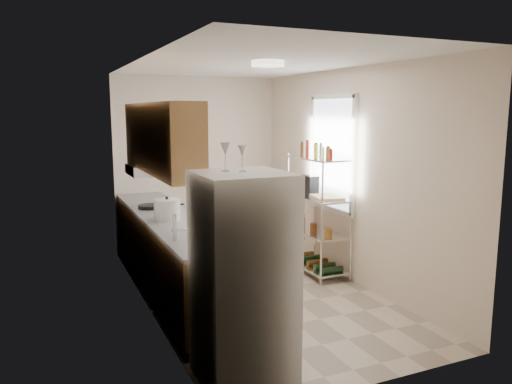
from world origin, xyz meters
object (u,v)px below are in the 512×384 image
Objects in this scene: cutting_board at (327,197)px; refrigerator at (243,279)px; rice_cooker at (167,210)px; espresso_machine at (310,184)px; frying_pan_large at (149,207)px.

refrigerator is at bearing -135.54° from cutting_board.
rice_cooker is (-0.10, 1.95, 0.20)m from refrigerator.
refrigerator is at bearing -129.76° from espresso_machine.
refrigerator is 1.96m from rice_cooker.
rice_cooker is at bearing 92.89° from refrigerator.
cutting_board is (2.06, -0.81, 0.10)m from frying_pan_large.
frying_pan_large is (-0.05, 0.73, -0.09)m from rice_cooker.
refrigerator is 3.87× the size of cutting_board.
frying_pan_large is 0.62× the size of cutting_board.
refrigerator reaches higher than rice_cooker.
rice_cooker is 2.05m from espresso_machine.
espresso_machine reaches higher than frying_pan_large.
espresso_machine reaches higher than cutting_board.
frying_pan_large is at bearing 169.50° from espresso_machine.
refrigerator is at bearing -87.11° from rice_cooker.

